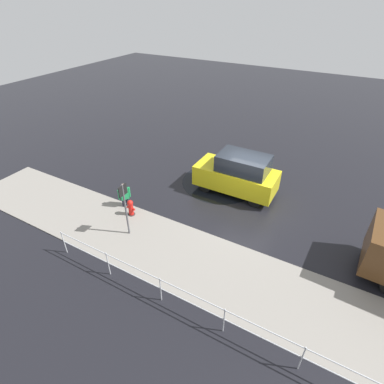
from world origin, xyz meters
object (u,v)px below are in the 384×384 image
Objects in this scene: pedestrian at (124,194)px; sign_post at (125,203)px; moving_hatchback at (238,174)px; fire_hydrant at (131,208)px.

sign_post is (-1.35, 1.41, 0.90)m from pedestrian.
sign_post is at bearing 62.12° from moving_hatchback.
sign_post is (-0.70, 1.02, 1.18)m from fire_hydrant.
moving_hatchback is 1.63× the size of sign_post.
pedestrian is (4.00, 3.61, -0.34)m from moving_hatchback.
fire_hydrant is 0.33× the size of sign_post.
moving_hatchback reaches higher than fire_hydrant.
moving_hatchback is 5.71m from sign_post.
moving_hatchback is 5.40m from pedestrian.
sign_post reaches higher than moving_hatchback.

